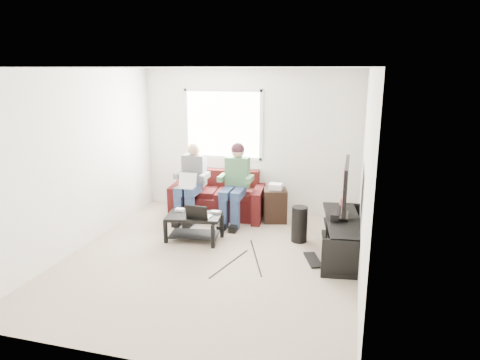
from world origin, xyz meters
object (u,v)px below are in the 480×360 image
at_px(coffee_table, 194,222).
at_px(subwoofer, 299,224).
at_px(tv_stand, 342,239).
at_px(end_table, 275,204).
at_px(sofa, 218,199).
at_px(tv, 346,186).

relative_size(coffee_table, subwoofer, 1.60).
bearing_deg(tv_stand, end_table, 136.64).
xyz_separation_m(sofa, end_table, (1.07, -0.07, 0.00)).
xyz_separation_m(coffee_table, subwoofer, (1.58, 0.38, -0.02)).
xyz_separation_m(tv_stand, tv, (-0.00, 0.10, 0.75)).
xyz_separation_m(coffee_table, tv, (2.23, 0.16, 0.68)).
xyz_separation_m(subwoofer, end_table, (-0.53, 0.80, 0.02)).
height_order(tv_stand, subwoofer, subwoofer).
bearing_deg(subwoofer, coffee_table, -166.57).
relative_size(tv_stand, tv, 1.50).
bearing_deg(coffee_table, end_table, 48.22).
bearing_deg(end_table, coffee_table, -131.78).
bearing_deg(tv_stand, sofa, 152.16).
relative_size(subwoofer, end_table, 0.82).
distance_m(tv, end_table, 1.70).
relative_size(sofa, tv, 1.59).
bearing_deg(sofa, tv, -25.84).
distance_m(coffee_table, end_table, 1.58).
distance_m(sofa, coffee_table, 1.25).
bearing_deg(subwoofer, tv, -18.19).
height_order(sofa, tv, tv).
xyz_separation_m(tv, subwoofer, (-0.65, 0.21, -0.71)).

